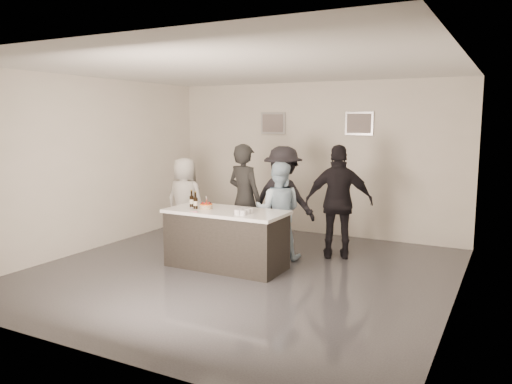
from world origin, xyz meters
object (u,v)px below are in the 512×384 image
at_px(bar_counter, 226,239).
at_px(person_guest_right, 339,202).
at_px(person_main_black, 245,199).
at_px(person_guest_left, 185,200).
at_px(beer_bottle_b, 195,200).
at_px(person_guest_back, 283,199).
at_px(person_main_blue, 278,210).
at_px(cake, 206,207).
at_px(beer_bottle_a, 192,199).

relative_size(bar_counter, person_guest_right, 0.99).
height_order(person_main_black, person_guest_left, person_main_black).
xyz_separation_m(beer_bottle_b, person_guest_left, (-1.02, 1.13, -0.24)).
bearing_deg(person_guest_left, bar_counter, 142.52).
height_order(bar_counter, person_guest_back, person_guest_back).
relative_size(person_guest_left, person_guest_right, 0.85).
bearing_deg(person_main_blue, beer_bottle_b, 28.02).
relative_size(cake, person_guest_left, 0.12).
height_order(person_main_black, person_guest_right, person_guest_right).
bearing_deg(beer_bottle_b, person_guest_right, 38.12).
relative_size(bar_counter, person_guest_back, 1.02).
bearing_deg(beer_bottle_a, person_main_blue, 37.02).
bearing_deg(person_main_black, person_guest_back, -125.74).
bearing_deg(person_main_blue, person_main_black, -22.35).
bearing_deg(person_guest_back, person_guest_right, -175.11).
distance_m(bar_counter, beer_bottle_a, 0.86).
height_order(bar_counter, beer_bottle_a, beer_bottle_a).
bearing_deg(bar_counter, person_guest_back, 76.14).
distance_m(bar_counter, cake, 0.59).
xyz_separation_m(beer_bottle_a, beer_bottle_b, (0.16, -0.12, 0.00)).
relative_size(person_main_black, person_main_blue, 1.17).
bearing_deg(beer_bottle_a, person_guest_right, 33.58).
distance_m(person_main_black, person_guest_back, 0.68).
height_order(person_main_black, person_guest_back, person_main_black).
bearing_deg(person_guest_left, person_guest_right, -177.15).
relative_size(beer_bottle_a, person_main_blue, 0.16).
xyz_separation_m(beer_bottle_a, person_main_blue, (1.12, 0.85, -0.23)).
bearing_deg(cake, beer_bottle_b, -158.99).
bearing_deg(cake, person_guest_right, 39.40).
distance_m(cake, person_guest_right, 2.18).
bearing_deg(bar_counter, person_main_black, 101.39).
bearing_deg(beer_bottle_b, bar_counter, 13.10).
relative_size(cake, person_main_blue, 0.12).
bearing_deg(bar_counter, beer_bottle_a, 179.46).
bearing_deg(person_guest_back, bar_counter, 82.70).
height_order(beer_bottle_a, person_main_blue, person_main_blue).
xyz_separation_m(cake, person_guest_left, (-1.17, 1.07, -0.14)).
relative_size(cake, beer_bottle_b, 0.76).
relative_size(bar_counter, cake, 9.43).
relative_size(bar_counter, person_main_blue, 1.17).
distance_m(person_guest_left, person_guest_back, 1.87).
distance_m(bar_counter, person_guest_left, 1.85).
xyz_separation_m(person_main_black, person_main_blue, (0.67, -0.06, -0.14)).
relative_size(person_main_black, person_guest_right, 1.00).
bearing_deg(person_main_blue, cake, 31.18).
distance_m(cake, person_guest_back, 1.56).
xyz_separation_m(cake, person_main_blue, (0.81, 0.91, -0.14)).
xyz_separation_m(beer_bottle_b, person_main_black, (0.30, 1.03, -0.10)).
height_order(beer_bottle_a, person_main_black, person_main_black).
bearing_deg(person_main_blue, person_guest_back, -90.63).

